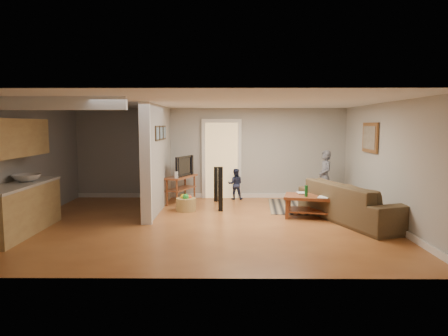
{
  "coord_description": "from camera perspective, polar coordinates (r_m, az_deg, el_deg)",
  "views": [
    {
      "loc": [
        0.45,
        -8.12,
        2.03
      ],
      "look_at": [
        0.39,
        0.54,
        1.1
      ],
      "focal_mm": 32.0,
      "sensor_mm": 36.0,
      "label": 1
    }
  ],
  "objects": [
    {
      "name": "room_shell",
      "position": [
        8.7,
        -9.62,
        2.27
      ],
      "size": [
        7.54,
        6.02,
        2.52
      ],
      "color": "#A3A29C",
      "rests_on": "ground"
    },
    {
      "name": "toddler",
      "position": [
        11.01,
        1.63,
        -4.5
      ],
      "size": [
        0.42,
        0.34,
        0.85
      ],
      "primitive_type": "imported",
      "rotation": [
        0.0,
        0.0,
        3.11
      ],
      "color": "#202542",
      "rests_on": "ground"
    },
    {
      "name": "coffee_table",
      "position": [
        9.04,
        12.77,
        -4.53
      ],
      "size": [
        1.38,
        0.99,
        0.74
      ],
      "rotation": [
        0.0,
        0.0,
        -0.23
      ],
      "color": "brown",
      "rests_on": "ground"
    },
    {
      "name": "sofa",
      "position": [
        9.02,
        17.98,
        -7.18
      ],
      "size": [
        1.97,
        3.0,
        0.82
      ],
      "primitive_type": "imported",
      "rotation": [
        0.0,
        0.0,
        1.91
      ],
      "color": "#443A22",
      "rests_on": "ground"
    },
    {
      "name": "speaker_left",
      "position": [
        9.44,
        -0.49,
        -3.01
      ],
      "size": [
        0.11,
        0.11,
        1.06
      ],
      "primitive_type": "cube",
      "rotation": [
        0.0,
        0.0,
        0.0
      ],
      "color": "black",
      "rests_on": "ground"
    },
    {
      "name": "toy_basket",
      "position": [
        9.56,
        -5.43,
        -5.09
      ],
      "size": [
        0.47,
        0.47,
        0.42
      ],
      "color": "#9E7C44",
      "rests_on": "ground"
    },
    {
      "name": "tv_console",
      "position": [
        10.47,
        -6.11,
        -1.49
      ],
      "size": [
        0.81,
        1.21,
        0.97
      ],
      "rotation": [
        0.0,
        0.0,
        -0.38
      ],
      "color": "brown",
      "rests_on": "ground"
    },
    {
      "name": "child",
      "position": [
        10.8,
        14.13,
        -4.89
      ],
      "size": [
        0.4,
        0.55,
        1.38
      ],
      "primitive_type": "imported",
      "rotation": [
        0.0,
        0.0,
        -1.43
      ],
      "color": "slate",
      "rests_on": "ground"
    },
    {
      "name": "ground",
      "position": [
        8.38,
        -2.69,
        -7.9
      ],
      "size": [
        7.5,
        7.5,
        0.0
      ],
      "primitive_type": "plane",
      "color": "brown",
      "rests_on": "ground"
    },
    {
      "name": "area_rug",
      "position": [
        10.28,
        13.97,
        -5.4
      ],
      "size": [
        2.79,
        2.12,
        0.01
      ],
      "primitive_type": "cube",
      "rotation": [
        0.0,
        0.0,
        -0.07
      ],
      "color": "black",
      "rests_on": "ground"
    },
    {
      "name": "speaker_right",
      "position": [
        10.64,
        -1.14,
        -2.32
      ],
      "size": [
        0.12,
        0.12,
        0.93
      ],
      "primitive_type": "cube",
      "rotation": [
        0.0,
        0.0,
        -0.32
      ],
      "color": "black",
      "rests_on": "ground"
    }
  ]
}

